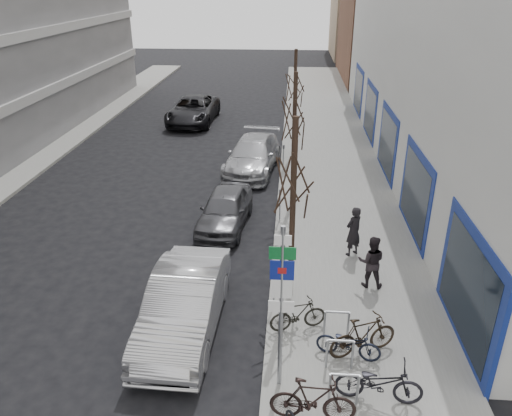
% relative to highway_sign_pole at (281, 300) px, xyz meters
% --- Properties ---
extents(ground, '(120.00, 120.00, 0.00)m').
position_rel_highway_sign_pole_xyz_m(ground, '(-2.40, 0.01, -2.46)').
color(ground, black).
rests_on(ground, ground).
extents(sidewalk_east, '(5.00, 70.00, 0.15)m').
position_rel_highway_sign_pole_xyz_m(sidewalk_east, '(2.10, 10.01, -2.38)').
color(sidewalk_east, slate).
rests_on(sidewalk_east, ground).
extents(brick_building_far, '(12.00, 14.00, 8.00)m').
position_rel_highway_sign_pole_xyz_m(brick_building_far, '(10.60, 40.01, 1.54)').
color(brick_building_far, brown).
rests_on(brick_building_far, ground).
extents(tan_building_far, '(13.00, 12.00, 9.00)m').
position_rel_highway_sign_pole_xyz_m(tan_building_far, '(11.10, 55.01, 2.04)').
color(tan_building_far, '#937A5B').
rests_on(tan_building_far, ground).
extents(highway_sign_pole, '(0.55, 0.10, 4.20)m').
position_rel_highway_sign_pole_xyz_m(highway_sign_pole, '(0.00, 0.00, 0.00)').
color(highway_sign_pole, gray).
rests_on(highway_sign_pole, ground).
extents(bike_rack, '(0.66, 2.26, 0.83)m').
position_rel_highway_sign_pole_xyz_m(bike_rack, '(1.40, 0.61, -1.80)').
color(bike_rack, gray).
rests_on(bike_rack, sidewalk_east).
extents(tree_near, '(1.80, 1.80, 5.50)m').
position_rel_highway_sign_pole_xyz_m(tree_near, '(0.20, 3.51, 1.65)').
color(tree_near, black).
rests_on(tree_near, ground).
extents(tree_mid, '(1.80, 1.80, 5.50)m').
position_rel_highway_sign_pole_xyz_m(tree_mid, '(0.20, 10.01, 1.65)').
color(tree_mid, black).
rests_on(tree_mid, ground).
extents(tree_far, '(1.80, 1.80, 5.50)m').
position_rel_highway_sign_pole_xyz_m(tree_far, '(0.20, 16.51, 1.65)').
color(tree_far, black).
rests_on(tree_far, ground).
extents(meter_front, '(0.10, 0.08, 1.27)m').
position_rel_highway_sign_pole_xyz_m(meter_front, '(-0.25, 3.01, -1.54)').
color(meter_front, gray).
rests_on(meter_front, sidewalk_east).
extents(meter_mid, '(0.10, 0.08, 1.27)m').
position_rel_highway_sign_pole_xyz_m(meter_mid, '(-0.25, 8.51, -1.54)').
color(meter_mid, gray).
rests_on(meter_mid, sidewalk_east).
extents(meter_back, '(0.10, 0.08, 1.27)m').
position_rel_highway_sign_pole_xyz_m(meter_back, '(-0.25, 14.01, -1.54)').
color(meter_back, gray).
rests_on(meter_back, sidewalk_east).
extents(bike_near_right, '(1.85, 0.62, 1.11)m').
position_rel_highway_sign_pole_xyz_m(bike_near_right, '(0.72, -0.99, -1.75)').
color(bike_near_right, black).
rests_on(bike_near_right, sidewalk_east).
extents(bike_mid_curb, '(1.65, 0.83, 0.97)m').
position_rel_highway_sign_pole_xyz_m(bike_mid_curb, '(1.65, 1.02, -1.82)').
color(bike_mid_curb, black).
rests_on(bike_mid_curb, sidewalk_east).
extents(bike_mid_inner, '(1.62, 0.91, 0.94)m').
position_rel_highway_sign_pole_xyz_m(bike_mid_inner, '(0.42, 1.99, -1.84)').
color(bike_mid_inner, black).
rests_on(bike_mid_inner, sidewalk_east).
extents(bike_far_curb, '(1.95, 0.75, 1.16)m').
position_rel_highway_sign_pole_xyz_m(bike_far_curb, '(2.17, -0.33, -1.73)').
color(bike_far_curb, black).
rests_on(bike_far_curb, sidewalk_east).
extents(bike_far_inner, '(1.89, 1.23, 1.11)m').
position_rel_highway_sign_pole_xyz_m(bike_far_inner, '(2.00, 1.16, -1.75)').
color(bike_far_inner, black).
rests_on(bike_far_inner, sidewalk_east).
extents(parked_car_front, '(1.86, 5.05, 1.65)m').
position_rel_highway_sign_pole_xyz_m(parked_car_front, '(-2.57, 1.95, -1.63)').
color(parked_car_front, '#B8B9BE').
rests_on(parked_car_front, ground).
extents(parked_car_mid, '(2.02, 4.27, 1.41)m').
position_rel_highway_sign_pole_xyz_m(parked_car_mid, '(-2.31, 8.19, -1.75)').
color(parked_car_mid, '#49494E').
rests_on(parked_car_mid, ground).
extents(parked_car_back, '(2.82, 5.67, 1.58)m').
position_rel_highway_sign_pole_xyz_m(parked_car_back, '(-1.75, 14.26, -1.67)').
color(parked_car_back, '#A0A1A5').
rests_on(parked_car_back, ground).
extents(lane_car, '(2.90, 6.01, 1.65)m').
position_rel_highway_sign_pole_xyz_m(lane_car, '(-6.33, 22.97, -1.63)').
color(lane_car, black).
rests_on(lane_car, ground).
extents(pedestrian_near, '(0.75, 0.72, 1.74)m').
position_rel_highway_sign_pole_xyz_m(pedestrian_near, '(2.25, 6.08, -1.44)').
color(pedestrian_near, black).
rests_on(pedestrian_near, sidewalk_east).
extents(pedestrian_far, '(0.66, 0.49, 1.67)m').
position_rel_highway_sign_pole_xyz_m(pedestrian_far, '(2.58, 4.24, -1.47)').
color(pedestrian_far, black).
rests_on(pedestrian_far, sidewalk_east).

